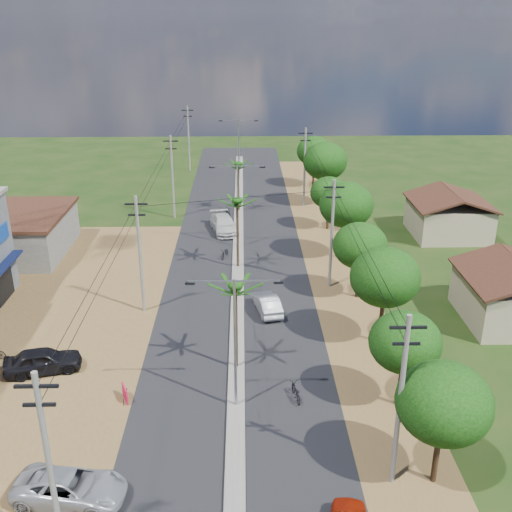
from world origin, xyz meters
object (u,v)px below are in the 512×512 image
(car_parked_silver, at_px, (70,488))
(roadside_sign, at_px, (125,394))
(car_white_far, at_px, (224,224))
(car_silver_mid, at_px, (267,304))
(car_parked_dark, at_px, (43,361))
(moto_rider_east, at_px, (296,392))

(car_parked_silver, height_order, roadside_sign, car_parked_silver)
(car_white_far, bearing_deg, car_silver_mid, -90.25)
(car_white_far, height_order, car_parked_dark, car_white_far)
(car_white_far, bearing_deg, car_parked_silver, -111.53)
(car_white_far, distance_m, car_parked_silver, 36.73)
(car_parked_dark, height_order, roadside_sign, car_parked_dark)
(car_parked_silver, relative_size, roadside_sign, 4.70)
(car_white_far, distance_m, moto_rider_east, 29.11)
(roadside_sign, bearing_deg, moto_rider_east, -23.70)
(car_parked_dark, bearing_deg, car_silver_mid, -76.17)
(car_silver_mid, xyz_separation_m, car_white_far, (-3.73, 17.75, 0.11))
(car_parked_silver, bearing_deg, car_white_far, -1.32)
(car_silver_mid, relative_size, car_parked_silver, 0.81)
(car_parked_silver, bearing_deg, car_silver_mid, -19.69)
(car_silver_mid, relative_size, car_parked_dark, 0.90)
(car_white_far, relative_size, car_parked_dark, 1.19)
(car_silver_mid, distance_m, moto_rider_east, 11.01)
(moto_rider_east, distance_m, roadside_sign, 9.87)
(car_silver_mid, distance_m, car_white_far, 18.14)
(car_silver_mid, xyz_separation_m, moto_rider_east, (1.23, -10.93, -0.22))
(car_parked_silver, height_order, moto_rider_east, car_parked_silver)
(car_parked_silver, xyz_separation_m, car_parked_dark, (-4.52, 10.74, 0.07))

